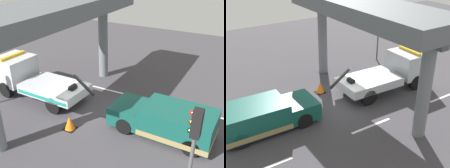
% 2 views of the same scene
% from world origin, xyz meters
% --- Properties ---
extents(ground_plane, '(60.00, 40.00, 0.10)m').
position_xyz_m(ground_plane, '(0.00, 0.00, -0.05)').
color(ground_plane, '#423F44').
extents(lane_stripe_west, '(2.60, 0.16, 0.01)m').
position_xyz_m(lane_stripe_west, '(-6.00, -2.90, 0.00)').
color(lane_stripe_west, silver).
rests_on(lane_stripe_west, ground).
extents(lane_stripe_mid, '(2.60, 0.16, 0.01)m').
position_xyz_m(lane_stripe_mid, '(0.00, -2.90, 0.00)').
color(lane_stripe_mid, silver).
rests_on(lane_stripe_mid, ground).
extents(lane_stripe_east, '(2.60, 0.16, 0.01)m').
position_xyz_m(lane_stripe_east, '(6.00, -2.90, 0.00)').
color(lane_stripe_east, silver).
rests_on(lane_stripe_east, ground).
extents(tow_truck_white, '(7.28, 2.56, 2.46)m').
position_xyz_m(tow_truck_white, '(4.03, -0.02, 1.20)').
color(tow_truck_white, silver).
rests_on(tow_truck_white, ground).
extents(towed_van_green, '(5.25, 2.33, 1.58)m').
position_xyz_m(towed_van_green, '(-4.90, 0.00, 0.78)').
color(towed_van_green, '#145147').
rests_on(towed_van_green, ground).
extents(overpass_structure, '(3.60, 11.65, 6.05)m').
position_xyz_m(overpass_structure, '(1.55, 0.00, 5.27)').
color(overpass_structure, slate).
rests_on(overpass_structure, ground).
extents(traffic_light_far, '(0.39, 0.32, 4.40)m').
position_xyz_m(traffic_light_far, '(6.52, 4.45, 3.21)').
color(traffic_light_far, '#515456').
rests_on(traffic_light_far, ground).
extents(traffic_cone_orange, '(0.62, 0.62, 0.74)m').
position_xyz_m(traffic_cone_orange, '(-0.38, 1.97, 0.35)').
color(traffic_cone_orange, orange).
rests_on(traffic_cone_orange, ground).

